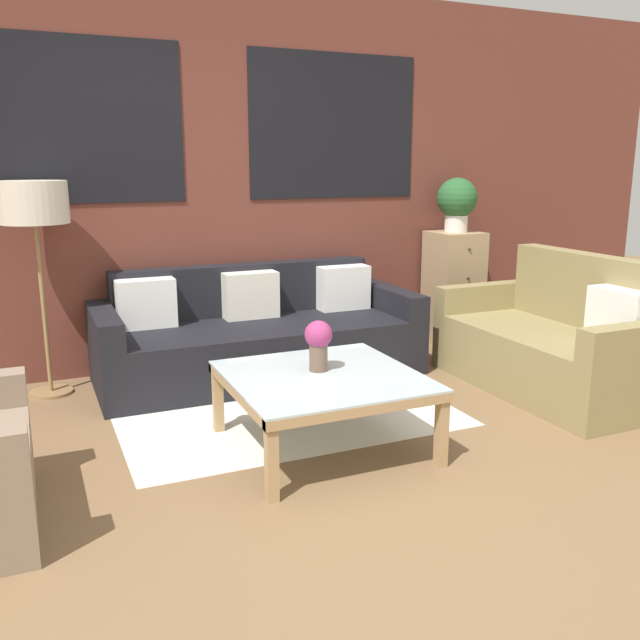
{
  "coord_description": "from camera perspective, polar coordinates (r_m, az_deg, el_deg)",
  "views": [
    {
      "loc": [
        -1.36,
        -2.6,
        1.52
      ],
      "look_at": [
        0.32,
        1.23,
        0.55
      ],
      "focal_mm": 38.0,
      "sensor_mm": 36.0,
      "label": 1
    }
  ],
  "objects": [
    {
      "name": "rug",
      "position": [
        4.31,
        -3.13,
        -7.59
      ],
      "size": [
        2.03,
        1.43,
        0.0
      ],
      "color": "silver",
      "rests_on": "ground_plane"
    },
    {
      "name": "couch_dark",
      "position": [
        4.95,
        -5.25,
        -1.47
      ],
      "size": [
        2.3,
        0.88,
        0.78
      ],
      "color": "black",
      "rests_on": "ground_plane"
    },
    {
      "name": "coffee_table",
      "position": [
        3.65,
        0.23,
        -5.46
      ],
      "size": [
        0.99,
        0.99,
        0.42
      ],
      "color": "silver",
      "rests_on": "ground_plane"
    },
    {
      "name": "floor_lamp",
      "position": [
        4.73,
        -22.93,
        8.51
      ],
      "size": [
        0.43,
        0.43,
        1.41
      ],
      "color": "olive",
      "rests_on": "ground_plane"
    },
    {
      "name": "ground_plane",
      "position": [
        3.31,
        3.62,
        -14.37
      ],
      "size": [
        16.0,
        16.0,
        0.0
      ],
      "primitive_type": "plane",
      "color": "brown"
    },
    {
      "name": "flower_vase",
      "position": [
        3.66,
        -0.13,
        -1.82
      ],
      "size": [
        0.15,
        0.15,
        0.28
      ],
      "color": "brown",
      "rests_on": "coffee_table"
    },
    {
      "name": "settee_vintage",
      "position": [
        4.88,
        19.14,
        -2.05
      ],
      "size": [
        0.8,
        1.58,
        0.92
      ],
      "color": "olive",
      "rests_on": "ground_plane"
    },
    {
      "name": "wall_back_brick",
      "position": [
        5.22,
        -8.74,
        11.68
      ],
      "size": [
        8.4,
        0.09,
        2.8
      ],
      "color": "brown",
      "rests_on": "ground_plane"
    },
    {
      "name": "potted_plant",
      "position": [
        5.82,
        11.47,
        9.79
      ],
      "size": [
        0.33,
        0.33,
        0.45
      ],
      "color": "silver",
      "rests_on": "drawer_cabinet"
    },
    {
      "name": "drawer_cabinet",
      "position": [
        5.9,
        11.14,
        2.66
      ],
      "size": [
        0.4,
        0.42,
        0.96
      ],
      "color": "tan",
      "rests_on": "ground_plane"
    }
  ]
}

